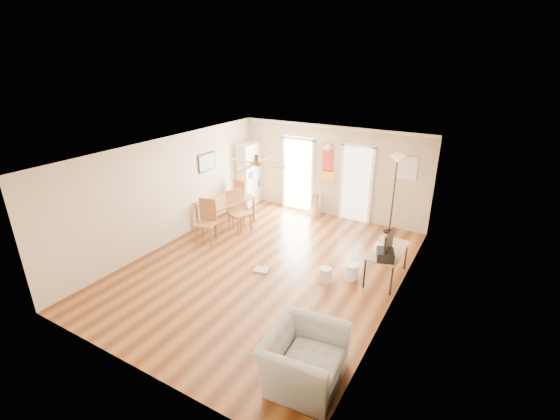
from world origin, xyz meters
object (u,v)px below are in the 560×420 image
Objects in this scene: printer at (385,255)px; wastebasket_b at (326,275)px; armchair at (304,358)px; dining_chair_right_b at (239,212)px; trash_can at (316,204)px; computer_desk at (386,264)px; dining_chair_far at (244,195)px; bookshelf at (250,174)px; dining_table at (226,212)px; wastebasket_a at (352,271)px; dining_chair_near at (206,222)px; dining_chair_right_a at (242,212)px; torchiere_lamp at (393,195)px.

wastebasket_b is (-1.09, -0.32, -0.61)m from printer.
dining_chair_right_b is at bearing 40.71° from armchair.
computer_desk is at bearing -40.57° from trash_can.
dining_chair_far is 5.19m from printer.
dining_table is at bearing -65.11° from bookshelf.
dining_chair_right_b is 1.11× the size of dining_chair_far.
computer_desk is at bearing 36.03° from wastebasket_b.
bookshelf is 5.81× the size of wastebasket_a.
dining_chair_near is at bearing 176.87° from wastebasket_b.
trash_can is (1.29, 1.83, -0.14)m from dining_chair_right_a.
dining_chair_near is (0.59, -2.80, -0.42)m from bookshelf.
wastebasket_b is at bearing -94.36° from dining_chair_right_a.
dining_chair_far is 6.64m from armchair.
bookshelf is at bearing 44.53° from dining_chair_right_b.
armchair is at bearing -37.55° from bookshelf.
trash_can is (2.23, 0.08, -0.59)m from bookshelf.
dining_chair_right_a reaches higher than dining_table.
dining_chair_near reaches higher than wastebasket_a.
computer_desk is at bearing 78.19° from printer.
dining_chair_right_a is 1.11m from dining_chair_near.
torchiere_lamp is 1.69× the size of computer_desk.
trash_can is at bearing 14.31° from bookshelf.
dining_table is 1.10m from dining_chair_near.
dining_table reaches higher than wastebasket_b.
dining_chair_far is 3.02× the size of wastebasket_a.
trash_can is 2.28m from torchiere_lamp.
dining_chair_near reaches higher than armchair.
dining_chair_near is at bearing 162.11° from printer.
wastebasket_a is (3.39, -0.86, -0.34)m from dining_chair_right_a.
bookshelf is 2.63× the size of trash_can.
armchair reaches higher than dining_table.
dining_chair_near is 3.26× the size of wastebasket_a.
armchair is at bearing -115.60° from printer.
wastebasket_a is (2.10, -2.69, -0.20)m from trash_can.
computer_desk is at bearing 32.19° from wastebasket_a.
dining_chair_right_a is 3.04× the size of wastebasket_a.
armchair is (0.29, -5.60, -0.66)m from torchiere_lamp.
trash_can is 0.59× the size of computer_desk.
dining_chair_right_b is at bearing -51.06° from bookshelf.
dining_chair_right_a is 0.91× the size of dining_chair_right_b.
torchiere_lamp is at bearing 80.67° from wastebasket_b.
dining_chair_far is at bearing 47.74° from dining_chair_right_b.
dining_chair_near is 3.32m from trash_can.
dining_chair_right_a is 1.01× the size of dining_chair_far.
bookshelf is at bearing 132.24° from printer.
dining_chair_right_b is 2.34m from trash_can.
printer is (0.06, -0.43, 0.43)m from computer_desk.
dining_chair_right_a reaches higher than computer_desk.
dining_chair_near is 3.76m from wastebasket_a.
dining_chair_right_a reaches higher than wastebasket_a.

